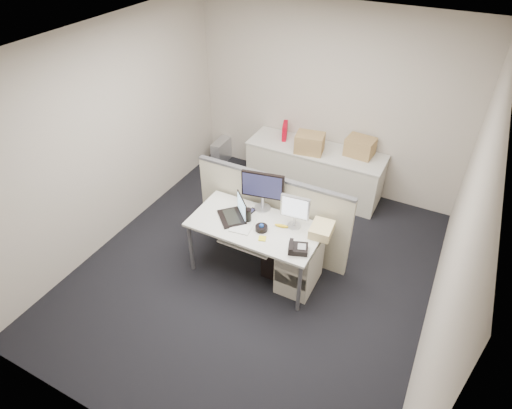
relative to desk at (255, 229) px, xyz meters
The scene contains 29 objects.
floor 0.67m from the desk, ahead, with size 4.00×4.50×0.01m, color black.
ceiling 2.04m from the desk, ahead, with size 4.00×4.50×0.01m, color white.
wall_back 2.35m from the desk, 90.00° to the left, with size 4.00×0.02×2.70m, color #B8AB9D.
wall_front 2.35m from the desk, 90.00° to the right, with size 4.00×0.02×2.70m, color #B8AB9D.
wall_left 2.11m from the desk, behind, with size 0.02×4.50×2.70m, color #B8AB9D.
wall_right 2.11m from the desk, ahead, with size 0.02×4.50×2.70m, color #B8AB9D.
desk is the anchor object (origin of this frame).
keyboard_tray 0.19m from the desk, 90.00° to the right, with size 0.62×0.32×0.02m, color silver.
drawer_pedestal 0.65m from the desk, ahead, with size 0.40×0.55×0.65m, color beige.
cubicle_partition 0.46m from the desk, 90.00° to the left, with size 2.00×0.06×1.10m, color beige.
back_counter 1.95m from the desk, 90.00° to the left, with size 2.00×0.60×0.72m, color beige.
monitor_main 0.45m from the desk, 101.37° to the left, with size 0.50×0.19×0.50m, color black.
monitor_small 0.51m from the desk, 24.23° to the left, with size 0.33×0.16×0.40m, color #B7B7BC.
laptop 0.36m from the desk, behind, with size 0.35×0.26×0.26m, color black.
trackball 0.15m from the desk, 25.78° to the right, with size 0.14×0.14×0.05m, color black.
desk_phone 0.63m from the desk, 16.70° to the right, with size 0.21×0.17×0.07m, color black.
paper_stack 0.16m from the desk, 146.31° to the right, with size 0.23×0.30×0.01m, color silver.
sticky_pad 0.26m from the desk, 45.00° to the right, with size 0.08×0.08×0.01m, color yellow.
travel_mug 0.18m from the desk, 168.99° to the left, with size 0.07×0.07×0.16m, color black.
banana 0.31m from the desk, 19.65° to the left, with size 0.16×0.04×0.04m, color yellow.
cellphone 0.26m from the desk, 126.87° to the left, with size 0.06×0.11×0.02m, color black.
manila_folders 0.76m from the desk, 15.52° to the left, with size 0.23×0.30×0.11m, color #F4D190.
keyboard 0.15m from the desk, 109.65° to the right, with size 0.41×0.15×0.02m, color black.
pc_tower_desk 0.51m from the desk, 43.58° to the left, with size 0.20×0.49×0.46m, color black.
pc_tower_spare_dark 2.33m from the desk, 117.35° to the left, with size 0.17×0.43×0.40m, color black.
pc_tower_spare_silver 2.69m from the desk, 129.94° to the left, with size 0.17×0.43×0.40m, color #B7B7BC.
cardboard_box_left 1.82m from the desk, 92.06° to the left, with size 0.39×0.29×0.29m, color #9A8047.
cardboard_box_right 2.14m from the desk, 73.68° to the left, with size 0.38×0.30×0.28m, color #9A8047.
red_binder 2.11m from the desk, 105.16° to the left, with size 0.06×0.27×0.25m, color #AB0015.
Camera 1 is at (1.72, -3.32, 3.84)m, focal length 30.00 mm.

